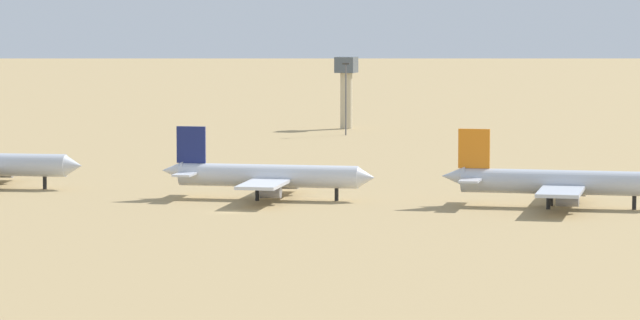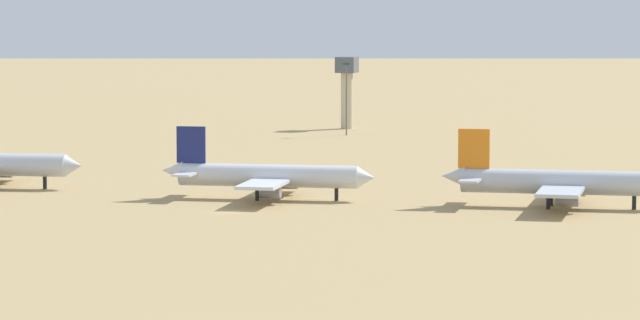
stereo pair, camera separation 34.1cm
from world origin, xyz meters
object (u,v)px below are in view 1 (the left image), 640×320
Objects in this scene: light_pole_west at (346,94)px; parked_jet_navy_4 at (266,176)px; parked_jet_orange_5 at (557,182)px; control_tower at (346,85)px.

parked_jet_navy_4 is at bearing -79.39° from light_pole_west.
control_tower is at bearing 112.76° from parked_jet_orange_5.
control_tower is (-83.69, 161.71, 7.24)m from parked_jet_orange_5.
parked_jet_orange_5 is 160.20m from light_pole_west.
parked_jet_navy_4 is 0.97× the size of parked_jet_orange_5.
light_pole_west is at bearing -74.16° from control_tower.
light_pole_west reaches higher than parked_jet_orange_5.
parked_jet_navy_4 is 167.70m from control_tower.
parked_jet_navy_4 is 50.88m from parked_jet_orange_5.
control_tower reaches higher than parked_jet_orange_5.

